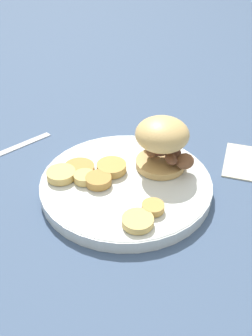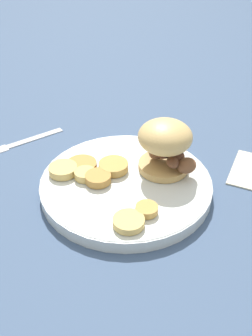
% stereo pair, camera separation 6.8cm
% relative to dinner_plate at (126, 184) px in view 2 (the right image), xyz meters
% --- Properties ---
extents(ground_plane, '(4.00, 4.00, 0.00)m').
position_rel_dinner_plate_xyz_m(ground_plane, '(0.00, 0.00, -0.01)').
color(ground_plane, '#3D5170').
extents(dinner_plate, '(0.30, 0.30, 0.02)m').
position_rel_dinner_plate_xyz_m(dinner_plate, '(0.00, 0.00, 0.00)').
color(dinner_plate, silver).
rests_on(dinner_plate, ground_plane).
extents(sandwich, '(0.10, 0.12, 0.10)m').
position_rel_dinner_plate_xyz_m(sandwich, '(0.07, -0.04, 0.06)').
color(sandwich, tan).
rests_on(sandwich, dinner_plate).
extents(potato_round_0, '(0.04, 0.04, 0.01)m').
position_rel_dinner_plate_xyz_m(potato_round_0, '(-0.05, -0.07, 0.02)').
color(potato_round_0, tan).
rests_on(potato_round_0, dinner_plate).
extents(potato_round_1, '(0.05, 0.05, 0.01)m').
position_rel_dinner_plate_xyz_m(potato_round_1, '(-0.03, 0.04, 0.02)').
color(potato_round_1, '#BC8942').
rests_on(potato_round_1, dinner_plate).
extents(potato_round_2, '(0.04, 0.04, 0.01)m').
position_rel_dinner_plate_xyz_m(potato_round_2, '(-0.04, 0.06, 0.02)').
color(potato_round_2, '#DBB766').
rests_on(potato_round_2, dinner_plate).
extents(potato_round_3, '(0.05, 0.05, 0.01)m').
position_rel_dinner_plate_xyz_m(potato_round_3, '(0.01, 0.04, 0.02)').
color(potato_round_3, tan).
rests_on(potato_round_3, dinner_plate).
extents(potato_round_4, '(0.05, 0.05, 0.01)m').
position_rel_dinner_plate_xyz_m(potato_round_4, '(-0.05, 0.11, 0.02)').
color(potato_round_4, '#DBB766').
rests_on(potato_round_4, dinner_plate).
extents(potato_round_5, '(0.05, 0.05, 0.01)m').
position_rel_dinner_plate_xyz_m(potato_round_5, '(-0.09, -0.07, 0.02)').
color(potato_round_5, '#DBB766').
rests_on(potato_round_5, dinner_plate).
extents(potato_round_6, '(0.06, 0.06, 0.01)m').
position_rel_dinner_plate_xyz_m(potato_round_6, '(-0.02, 0.09, 0.02)').
color(potato_round_6, '#BC8942').
rests_on(potato_round_6, dinner_plate).
extents(fork, '(0.17, 0.08, 0.00)m').
position_rel_dinner_plate_xyz_m(fork, '(0.01, 0.27, -0.01)').
color(fork, silver).
rests_on(fork, ground_plane).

